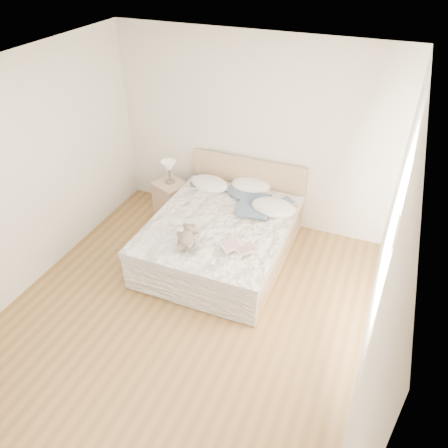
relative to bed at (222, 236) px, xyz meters
The scene contains 17 objects.
floor 1.23m from the bed, 90.00° to the right, with size 4.00×4.50×0.00m, color brown.
ceiling 2.67m from the bed, 90.00° to the right, with size 4.00×4.50×0.00m, color white.
wall_back 1.49m from the bed, 90.00° to the left, with size 4.00×0.02×2.70m, color silver.
wall_front 3.60m from the bed, 90.00° to the right, with size 4.00×0.02×2.70m, color silver.
wall_left 2.55m from the bed, 149.21° to the right, with size 0.02×4.50×2.70m, color silver.
wall_right 2.55m from the bed, 30.79° to the right, with size 0.02×4.50×2.70m, color silver.
window 2.46m from the bed, 24.16° to the right, with size 0.02×1.30×1.10m, color white.
bed is the anchor object (origin of this frame).
nightstand 1.25m from the bed, 150.75° to the left, with size 0.45×0.40×0.56m, color tan.
table_lamp 1.38m from the bed, 149.93° to the left, with size 0.26×0.26×0.34m.
pillow_left 0.91m from the bed, 125.24° to the left, with size 0.58×0.41×0.18m, color white.
pillow_middle 0.95m from the bed, 84.56° to the left, with size 0.58×0.40×0.17m, color white.
pillow_right 0.78m from the bed, 38.25° to the left, with size 0.61×0.42×0.18m, color silver.
blouse 0.60m from the bed, 54.08° to the left, with size 0.66×0.71×0.03m, color #344860, non-canonical shape.
photo_book 0.90m from the bed, 137.07° to the left, with size 0.29×0.20×0.02m, color white.
childrens_book 0.76m from the bed, 51.01° to the right, with size 0.37×0.25×0.02m, color beige.
teddy_bear 0.81m from the bed, 103.50° to the right, with size 0.24×0.34×0.18m, color #64574E, non-canonical shape.
Camera 1 is at (1.79, -3.14, 3.80)m, focal length 35.00 mm.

